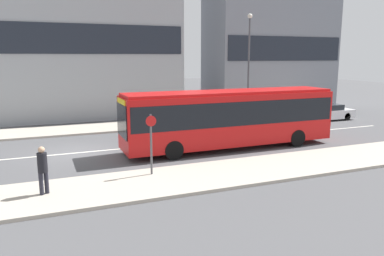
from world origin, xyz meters
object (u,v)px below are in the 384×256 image
parked_car_0 (272,116)px  bus_stop_sign (151,139)px  city_bus (230,115)px  street_lamp (249,57)px  parked_car_1 (327,112)px  pedestrian_near_stop (43,167)px

parked_car_0 → bus_stop_sign: (-11.72, -8.62, 0.95)m
city_bus → street_lamp: size_ratio=1.49×
parked_car_1 → street_lamp: bearing=164.0°
street_lamp → parked_car_0: bearing=-61.3°
parked_car_1 → street_lamp: (-6.20, 1.78, 4.31)m
parked_car_0 → pedestrian_near_stop: 18.51m
city_bus → parked_car_0: city_bus is taller
bus_stop_sign → pedestrian_near_stop: bearing=-169.5°
parked_car_0 → street_lamp: bearing=118.7°
parked_car_0 → parked_car_1: 5.20m
parked_car_0 → pedestrian_near_stop: (-15.93, -9.41, 0.46)m
parked_car_1 → city_bus: bearing=-155.0°
parked_car_1 → bus_stop_sign: (-16.92, -8.66, 1.01)m
street_lamp → parked_car_1: bearing=-16.0°
city_bus → parked_car_0: (6.31, 5.32, -1.16)m
pedestrian_near_stop → bus_stop_sign: bus_stop_sign is taller
parked_car_1 → street_lamp: size_ratio=0.53×
bus_stop_sign → street_lamp: street_lamp is taller
parked_car_0 → parked_car_1: (5.20, 0.04, -0.06)m
pedestrian_near_stop → bus_stop_sign: 4.31m
parked_car_0 → parked_car_1: bearing=0.5°
parked_car_1 → bus_stop_sign: bus_stop_sign is taller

